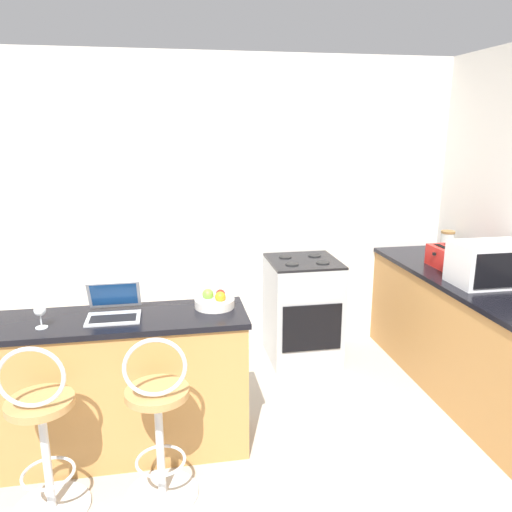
# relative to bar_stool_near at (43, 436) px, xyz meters

# --- Properties ---
(wall_back) EXTENTS (12.00, 0.06, 2.60)m
(wall_back) POSITION_rel_bar_stool_near_xyz_m (1.01, 1.91, 0.84)
(wall_back) COLOR silver
(wall_back) RESTS_ON ground_plane
(breakfast_bar) EXTENTS (1.67, 0.49, 0.90)m
(breakfast_bar) POSITION_rel_bar_stool_near_xyz_m (0.29, 0.47, -0.01)
(breakfast_bar) COLOR #B27C42
(breakfast_bar) RESTS_ON ground_plane
(counter_right) EXTENTS (0.65, 2.81, 0.90)m
(counter_right) POSITION_rel_bar_stool_near_xyz_m (2.90, 0.49, -0.01)
(counter_right) COLOR #B27C42
(counter_right) RESTS_ON ground_plane
(bar_stool_near) EXTENTS (0.40, 0.40, 0.99)m
(bar_stool_near) POSITION_rel_bar_stool_near_xyz_m (0.00, 0.00, 0.00)
(bar_stool_near) COLOR silver
(bar_stool_near) RESTS_ON ground_plane
(bar_stool_far) EXTENTS (0.40, 0.40, 0.99)m
(bar_stool_far) POSITION_rel_bar_stool_near_xyz_m (0.59, 0.00, 0.00)
(bar_stool_far) COLOR silver
(bar_stool_far) RESTS_ON ground_plane
(laptop) EXTENTS (0.31, 0.29, 0.20)m
(laptop) POSITION_rel_bar_stool_near_xyz_m (0.34, 0.50, 0.49)
(laptop) COLOR #B7BABF
(laptop) RESTS_ON breakfast_bar
(microwave) EXTENTS (0.52, 0.35, 0.31)m
(microwave) POSITION_rel_bar_stool_near_xyz_m (2.93, 0.67, 0.59)
(microwave) COLOR silver
(microwave) RESTS_ON counter_right
(toaster) EXTENTS (0.24, 0.32, 0.17)m
(toaster) POSITION_rel_bar_stool_near_xyz_m (2.88, 1.13, 0.52)
(toaster) COLOR red
(toaster) RESTS_ON counter_right
(stove_range) EXTENTS (0.59, 0.61, 0.91)m
(stove_range) POSITION_rel_bar_stool_near_xyz_m (1.81, 1.56, -0.01)
(stove_range) COLOR #9EA3A8
(stove_range) RESTS_ON ground_plane
(fruit_bowl) EXTENTS (0.25, 0.25, 0.11)m
(fruit_bowl) POSITION_rel_bar_stool_near_xyz_m (0.95, 0.55, 0.48)
(fruit_bowl) COLOR silver
(fruit_bowl) RESTS_ON breakfast_bar
(storage_jar) EXTENTS (0.12, 0.12, 0.21)m
(storage_jar) POSITION_rel_bar_stool_near_xyz_m (3.10, 1.52, 0.55)
(storage_jar) COLOR silver
(storage_jar) RESTS_ON counter_right
(wine_glass_tall) EXTENTS (0.07, 0.07, 0.14)m
(wine_glass_tall) POSITION_rel_bar_stool_near_xyz_m (-0.04, 0.38, 0.54)
(wine_glass_tall) COLOR silver
(wine_glass_tall) RESTS_ON breakfast_bar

